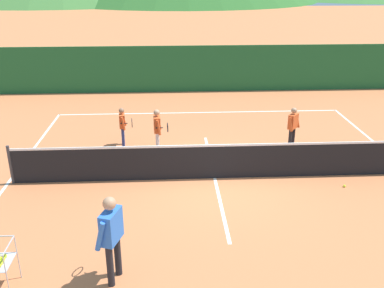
% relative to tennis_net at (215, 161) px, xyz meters
% --- Properties ---
extents(ground_plane, '(120.00, 120.00, 0.00)m').
position_rel_tennis_net_xyz_m(ground_plane, '(0.00, 0.00, -0.50)').
color(ground_plane, '#C67042').
extents(line_baseline_far, '(10.86, 0.08, 0.01)m').
position_rel_tennis_net_xyz_m(line_baseline_far, '(0.00, 5.76, -0.50)').
color(line_baseline_far, white).
rests_on(line_baseline_far, ground).
extents(line_sideline_west, '(0.08, 11.62, 0.01)m').
position_rel_tennis_net_xyz_m(line_sideline_west, '(-5.43, 0.00, -0.50)').
color(line_sideline_west, white).
rests_on(line_sideline_west, ground).
extents(line_service_center, '(0.08, 6.02, 0.01)m').
position_rel_tennis_net_xyz_m(line_service_center, '(0.00, 0.00, -0.50)').
color(line_service_center, white).
rests_on(line_service_center, ground).
extents(tennis_net, '(10.65, 0.08, 1.05)m').
position_rel_tennis_net_xyz_m(tennis_net, '(0.00, 0.00, 0.00)').
color(tennis_net, '#333338').
rests_on(tennis_net, ground).
extents(instructor, '(0.46, 0.83, 1.67)m').
position_rel_tennis_net_xyz_m(instructor, '(-2.21, -3.95, 0.50)').
color(instructor, black).
rests_on(instructor, ground).
extents(student_0, '(0.45, 0.58, 1.24)m').
position_rel_tennis_net_xyz_m(student_0, '(-2.64, 2.48, 0.25)').
color(student_0, navy).
rests_on(student_0, ground).
extents(student_1, '(0.45, 0.63, 1.37)m').
position_rel_tennis_net_xyz_m(student_1, '(-1.54, 1.86, 0.32)').
color(student_1, silver).
rests_on(student_1, ground).
extents(student_2, '(0.46, 0.48, 1.31)m').
position_rel_tennis_net_xyz_m(student_2, '(2.61, 2.01, 0.28)').
color(student_2, black).
rests_on(student_2, ground).
extents(tennis_ball_7, '(0.07, 0.07, 0.07)m').
position_rel_tennis_net_xyz_m(tennis_ball_7, '(3.27, -0.69, -0.47)').
color(tennis_ball_7, yellow).
rests_on(tennis_ball_7, ground).
extents(tennis_ball_10, '(0.07, 0.07, 0.07)m').
position_rel_tennis_net_xyz_m(tennis_ball_10, '(-4.40, -3.28, -0.47)').
color(tennis_ball_10, yellow).
rests_on(tennis_ball_10, ground).
extents(windscreen_fence, '(23.90, 0.08, 2.08)m').
position_rel_tennis_net_xyz_m(windscreen_fence, '(0.00, 8.98, 0.54)').
color(windscreen_fence, '#1E5B2D').
rests_on(windscreen_fence, ground).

